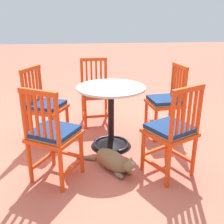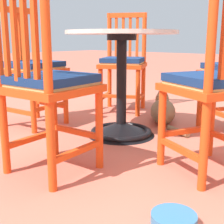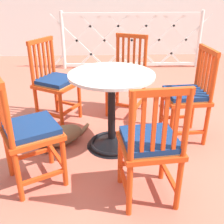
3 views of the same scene
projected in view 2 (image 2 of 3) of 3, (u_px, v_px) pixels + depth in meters
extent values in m
plane|color=#BC604C|center=(120.00, 140.00, 2.19)|extent=(24.00, 24.00, 0.00)
cone|color=black|center=(121.00, 128.00, 2.31)|extent=(0.48, 0.48, 0.10)
torus|color=black|center=(121.00, 131.00, 2.31)|extent=(0.44, 0.44, 0.04)
cylinder|color=black|center=(121.00, 83.00, 2.24)|extent=(0.07, 0.07, 0.66)
cylinder|color=black|center=(122.00, 37.00, 2.17)|extent=(0.20, 0.20, 0.04)
cylinder|color=beige|center=(122.00, 32.00, 2.16)|extent=(0.76, 0.76, 0.02)
cylinder|color=#D64214|center=(200.00, 100.00, 2.43)|extent=(0.04, 0.04, 0.45)
cube|color=#D64214|center=(218.00, 109.00, 2.50)|extent=(0.31, 0.20, 0.03)
cube|color=#D64214|center=(213.00, 112.00, 2.28)|extent=(0.20, 0.31, 0.03)
cylinder|color=#D64214|center=(138.00, 91.00, 2.83)|extent=(0.04, 0.04, 0.45)
cylinder|color=#D64214|center=(101.00, 90.00, 2.91)|extent=(0.04, 0.04, 0.45)
cylinder|color=#D64214|center=(144.00, 62.00, 3.10)|extent=(0.04, 0.04, 0.91)
cylinder|color=#D64214|center=(110.00, 61.00, 3.18)|extent=(0.04, 0.04, 0.91)
cube|color=#D64214|center=(141.00, 97.00, 3.01)|extent=(0.31, 0.18, 0.03)
cube|color=#D64214|center=(105.00, 96.00, 3.09)|extent=(0.31, 0.18, 0.03)
cube|color=#D64214|center=(119.00, 96.00, 2.88)|extent=(0.18, 0.31, 0.03)
cube|color=#D64214|center=(123.00, 65.00, 2.99)|extent=(0.54, 0.54, 0.04)
cube|color=tan|center=(123.00, 63.00, 2.98)|extent=(0.47, 0.47, 0.02)
cube|color=#D64214|center=(137.00, 38.00, 3.07)|extent=(0.03, 0.03, 0.39)
cube|color=#D64214|center=(130.00, 38.00, 3.08)|extent=(0.03, 0.03, 0.39)
cube|color=#D64214|center=(123.00, 38.00, 3.10)|extent=(0.03, 0.03, 0.39)
cube|color=#D64214|center=(116.00, 38.00, 3.11)|extent=(0.03, 0.03, 0.39)
cube|color=#D64214|center=(127.00, 15.00, 3.04)|extent=(0.20, 0.35, 0.04)
cube|color=navy|center=(123.00, 60.00, 2.97)|extent=(0.49, 0.49, 0.04)
cylinder|color=#D64214|center=(66.00, 96.00, 2.58)|extent=(0.04, 0.04, 0.45)
cylinder|color=#D64214|center=(33.00, 103.00, 2.31)|extent=(0.04, 0.04, 0.45)
cylinder|color=#D64214|center=(35.00, 65.00, 2.72)|extent=(0.04, 0.04, 0.91)
cylinder|color=#D64214|center=(1.00, 68.00, 2.45)|extent=(0.04, 0.04, 0.91)
cube|color=#D64214|center=(51.00, 104.00, 2.70)|extent=(0.06, 0.34, 0.03)
cube|color=#D64214|center=(18.00, 111.00, 2.43)|extent=(0.06, 0.34, 0.03)
cube|color=#D64214|center=(50.00, 106.00, 2.46)|extent=(0.34, 0.06, 0.03)
cube|color=#D64214|center=(33.00, 71.00, 2.50)|extent=(0.44, 0.44, 0.04)
cube|color=tan|center=(33.00, 68.00, 2.49)|extent=(0.38, 0.38, 0.02)
cube|color=#D64214|center=(27.00, 38.00, 2.62)|extent=(0.03, 0.02, 0.39)
cube|color=#D64214|center=(20.00, 38.00, 2.56)|extent=(0.03, 0.02, 0.39)
cube|color=#D64214|center=(13.00, 38.00, 2.51)|extent=(0.03, 0.02, 0.39)
cube|color=#D64214|center=(6.00, 38.00, 2.45)|extent=(0.03, 0.02, 0.39)
cube|color=#D64214|center=(15.00, 10.00, 2.49)|extent=(0.38, 0.07, 0.04)
cube|color=navy|center=(33.00, 64.00, 2.48)|extent=(0.40, 0.40, 0.04)
cylinder|color=#D64214|center=(54.00, 118.00, 1.88)|extent=(0.04, 0.04, 0.45)
cylinder|color=#D64214|center=(99.00, 127.00, 1.69)|extent=(0.04, 0.04, 0.45)
cylinder|color=#D64214|center=(1.00, 85.00, 1.57)|extent=(0.04, 0.04, 0.91)
cylinder|color=#D64214|center=(49.00, 92.00, 1.37)|extent=(0.04, 0.04, 0.91)
cube|color=#D64214|center=(32.00, 139.00, 1.77)|extent=(0.34, 0.05, 0.03)
cube|color=#D64214|center=(78.00, 151.00, 1.57)|extent=(0.34, 0.05, 0.03)
cube|color=#D64214|center=(76.00, 132.00, 1.80)|extent=(0.05, 0.34, 0.03)
cube|color=#D64214|center=(51.00, 89.00, 1.61)|extent=(0.43, 0.43, 0.04)
cube|color=tan|center=(51.00, 84.00, 1.60)|extent=(0.38, 0.38, 0.02)
cube|color=#D64214|center=(6.00, 38.00, 1.48)|extent=(0.02, 0.03, 0.39)
cube|color=#D64214|center=(15.00, 38.00, 1.44)|extent=(0.02, 0.03, 0.39)
cube|color=#D64214|center=(25.00, 38.00, 1.40)|extent=(0.02, 0.03, 0.39)
cube|color=#D64214|center=(35.00, 38.00, 1.36)|extent=(0.02, 0.03, 0.39)
cube|color=navy|center=(51.00, 78.00, 1.59)|extent=(0.39, 0.39, 0.04)
cylinder|color=#D64214|center=(162.00, 125.00, 1.73)|extent=(0.04, 0.04, 0.45)
cylinder|color=#D64214|center=(211.00, 118.00, 1.87)|extent=(0.04, 0.04, 0.45)
cylinder|color=#D64214|center=(208.00, 92.00, 1.38)|extent=(0.04, 0.04, 0.91)
cube|color=#D64214|center=(180.00, 149.00, 1.60)|extent=(0.17, 0.32, 0.03)
cube|color=#D64214|center=(187.00, 131.00, 1.81)|extent=(0.32, 0.17, 0.03)
cube|color=#D64214|center=(211.00, 89.00, 1.60)|extent=(0.53, 0.53, 0.04)
cube|color=tan|center=(211.00, 85.00, 1.60)|extent=(0.46, 0.46, 0.02)
cube|color=#D64214|center=(224.00, 38.00, 1.35)|extent=(0.03, 0.03, 0.39)
cube|color=navy|center=(212.00, 79.00, 1.59)|extent=(0.48, 0.48, 0.04)
ellipsoid|color=brown|center=(163.00, 111.00, 2.63)|extent=(0.48, 0.41, 0.19)
ellipsoid|color=silver|center=(162.00, 110.00, 2.73)|extent=(0.23, 0.22, 0.14)
sphere|color=brown|center=(162.00, 99.00, 2.86)|extent=(0.12, 0.12, 0.12)
ellipsoid|color=silver|center=(162.00, 100.00, 2.90)|extent=(0.07, 0.07, 0.04)
cone|color=brown|center=(159.00, 93.00, 2.84)|extent=(0.04, 0.04, 0.04)
cone|color=brown|center=(166.00, 94.00, 2.83)|extent=(0.04, 0.04, 0.04)
ellipsoid|color=brown|center=(156.00, 115.00, 2.81)|extent=(0.13, 0.11, 0.05)
ellipsoid|color=brown|center=(168.00, 115.00, 2.79)|extent=(0.13, 0.11, 0.05)
cylinder|color=brown|center=(178.00, 131.00, 2.33)|extent=(0.12, 0.22, 0.04)
cylinder|color=teal|center=(174.00, 220.00, 1.18)|extent=(0.17, 0.17, 0.05)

